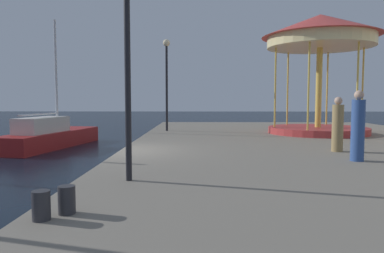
{
  "coord_description": "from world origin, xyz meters",
  "views": [
    {
      "loc": [
        2.46,
        -11.3,
        2.42
      ],
      "look_at": [
        2.24,
        2.92,
        1.34
      ],
      "focal_mm": 33.64,
      "sensor_mm": 36.0,
      "label": 1
    }
  ],
  "objects_px": {
    "bollard_center": "(67,200)",
    "person_mid_promenade": "(358,128)",
    "carousel": "(320,44)",
    "lamp_post_far_end": "(167,69)",
    "bollard_south": "(41,205)",
    "sailboat_red": "(50,136)",
    "person_by_the_water": "(338,126)",
    "lamp_post_mid_promenade": "(127,40)"
  },
  "relations": [
    {
      "from": "lamp_post_mid_promenade",
      "to": "lamp_post_far_end",
      "type": "height_order",
      "value": "lamp_post_far_end"
    },
    {
      "from": "carousel",
      "to": "bollard_center",
      "type": "distance_m",
      "value": 14.86
    },
    {
      "from": "carousel",
      "to": "sailboat_red",
      "type": "bearing_deg",
      "value": 177.23
    },
    {
      "from": "lamp_post_far_end",
      "to": "carousel",
      "type": "bearing_deg",
      "value": -9.86
    },
    {
      "from": "lamp_post_mid_promenade",
      "to": "person_mid_promenade",
      "type": "bearing_deg",
      "value": 23.02
    },
    {
      "from": "sailboat_red",
      "to": "person_by_the_water",
      "type": "height_order",
      "value": "sailboat_red"
    },
    {
      "from": "carousel",
      "to": "lamp_post_far_end",
      "type": "bearing_deg",
      "value": 170.14
    },
    {
      "from": "bollard_south",
      "to": "person_by_the_water",
      "type": "distance_m",
      "value": 9.13
    },
    {
      "from": "carousel",
      "to": "bollard_center",
      "type": "relative_size",
      "value": 13.89
    },
    {
      "from": "carousel",
      "to": "lamp_post_far_end",
      "type": "relative_size",
      "value": 1.2
    },
    {
      "from": "bollard_south",
      "to": "carousel",
      "type": "bearing_deg",
      "value": 57.82
    },
    {
      "from": "bollard_south",
      "to": "person_mid_promenade",
      "type": "height_order",
      "value": "person_mid_promenade"
    },
    {
      "from": "lamp_post_mid_promenade",
      "to": "bollard_south",
      "type": "height_order",
      "value": "lamp_post_mid_promenade"
    },
    {
      "from": "bollard_center",
      "to": "person_mid_promenade",
      "type": "relative_size",
      "value": 0.22
    },
    {
      "from": "lamp_post_far_end",
      "to": "bollard_south",
      "type": "distance_m",
      "value": 14.01
    },
    {
      "from": "sailboat_red",
      "to": "bollard_center",
      "type": "relative_size",
      "value": 17.28
    },
    {
      "from": "bollard_south",
      "to": "bollard_center",
      "type": "relative_size",
      "value": 1.0
    },
    {
      "from": "sailboat_red",
      "to": "lamp_post_mid_promenade",
      "type": "xyz_separation_m",
      "value": [
        6.01,
        -10.68,
        2.96
      ]
    },
    {
      "from": "bollard_south",
      "to": "bollard_center",
      "type": "xyz_separation_m",
      "value": [
        0.25,
        0.27,
        0.0
      ]
    },
    {
      "from": "lamp_post_mid_promenade",
      "to": "bollard_south",
      "type": "xyz_separation_m",
      "value": [
        -0.73,
        -2.38,
        -2.56
      ]
    },
    {
      "from": "bollard_center",
      "to": "person_by_the_water",
      "type": "height_order",
      "value": "person_by_the_water"
    },
    {
      "from": "sailboat_red",
      "to": "lamp_post_far_end",
      "type": "relative_size",
      "value": 1.49
    },
    {
      "from": "bollard_center",
      "to": "carousel",
      "type": "bearing_deg",
      "value": 58.07
    },
    {
      "from": "bollard_south",
      "to": "person_mid_promenade",
      "type": "xyz_separation_m",
      "value": [
        6.29,
        4.74,
        0.67
      ]
    },
    {
      "from": "sailboat_red",
      "to": "carousel",
      "type": "bearing_deg",
      "value": -2.77
    },
    {
      "from": "carousel",
      "to": "person_mid_promenade",
      "type": "height_order",
      "value": "carousel"
    },
    {
      "from": "bollard_south",
      "to": "person_by_the_water",
      "type": "bearing_deg",
      "value": 45.1
    },
    {
      "from": "sailboat_red",
      "to": "lamp_post_far_end",
      "type": "distance_m",
      "value": 6.73
    },
    {
      "from": "bollard_south",
      "to": "bollard_center",
      "type": "distance_m",
      "value": 0.37
    },
    {
      "from": "person_by_the_water",
      "to": "lamp_post_mid_promenade",
      "type": "bearing_deg",
      "value": -144.44
    },
    {
      "from": "sailboat_red",
      "to": "bollard_south",
      "type": "height_order",
      "value": "sailboat_red"
    },
    {
      "from": "lamp_post_far_end",
      "to": "person_mid_promenade",
      "type": "distance_m",
      "value": 10.88
    },
    {
      "from": "bollard_center",
      "to": "person_by_the_water",
      "type": "distance_m",
      "value": 8.76
    },
    {
      "from": "person_by_the_water",
      "to": "sailboat_red",
      "type": "bearing_deg",
      "value": 150.61
    },
    {
      "from": "lamp_post_mid_promenade",
      "to": "bollard_south",
      "type": "bearing_deg",
      "value": -107.0
    },
    {
      "from": "sailboat_red",
      "to": "person_by_the_water",
      "type": "distance_m",
      "value": 13.48
    },
    {
      "from": "lamp_post_far_end",
      "to": "sailboat_red",
      "type": "bearing_deg",
      "value": -173.79
    },
    {
      "from": "sailboat_red",
      "to": "person_by_the_water",
      "type": "xyz_separation_m",
      "value": [
        11.72,
        -6.6,
        0.99
      ]
    },
    {
      "from": "lamp_post_far_end",
      "to": "bollard_center",
      "type": "height_order",
      "value": "lamp_post_far_end"
    },
    {
      "from": "bollard_center",
      "to": "person_by_the_water",
      "type": "relative_size",
      "value": 0.24
    },
    {
      "from": "lamp_post_mid_promenade",
      "to": "bollard_south",
      "type": "relative_size",
      "value": 10.0
    },
    {
      "from": "bollard_center",
      "to": "person_mid_promenade",
      "type": "bearing_deg",
      "value": 36.47
    }
  ]
}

